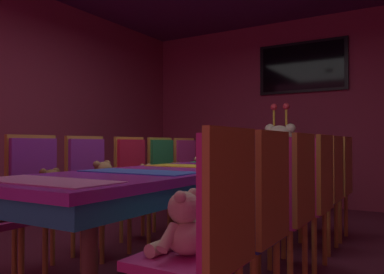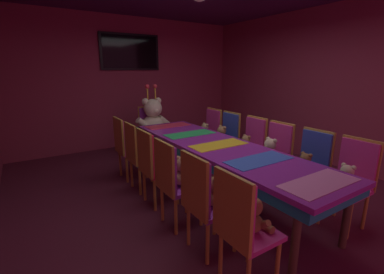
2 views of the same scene
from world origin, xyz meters
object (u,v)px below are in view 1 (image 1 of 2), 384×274
at_px(teddy_right_5, 324,179).
at_px(chair_left_5, 190,171).
at_px(teddy_left_4, 177,177).
at_px(throne_chair, 283,169).
at_px(teddy_left_1, 51,192).
at_px(teddy_right_2, 269,194).
at_px(chair_left_3, 135,177).
at_px(chair_right_2, 292,196).
at_px(chair_left_1, 38,189).
at_px(wall_tv, 302,67).
at_px(teddy_right_4, 311,181).
at_px(teddy_left_5, 200,172).
at_px(teddy_right_1, 233,210).
at_px(chair_right_4, 328,181).
at_px(teddy_left_3, 147,180).
at_px(chair_right_0, 214,226).
at_px(teddy_left_2, 104,183).
at_px(chair_left_4, 166,174).
at_px(chair_right_5, 339,177).
at_px(chair_right_1, 259,208).
at_px(teddy_right_3, 295,190).
at_px(king_teddy_bear, 279,156).
at_px(banquet_table, 195,177).
at_px(chair_left_2, 91,182).
at_px(teddy_right_0, 183,227).

bearing_deg(teddy_right_5, chair_left_5, 0.69).
distance_m(teddy_left_4, throne_chair, 1.58).
distance_m(teddy_left_1, throne_chair, 3.10).
bearing_deg(teddy_right_2, chair_left_3, -18.94).
relative_size(chair_right_2, throne_chair, 1.00).
distance_m(chair_left_1, wall_tv, 4.27).
distance_m(teddy_right_4, throne_chair, 1.56).
bearing_deg(teddy_left_5, teddy_right_4, -18.98).
height_order(teddy_right_1, throne_chair, throne_chair).
distance_m(teddy_right_2, throne_chair, 2.55).
height_order(teddy_left_4, chair_right_4, chair_right_4).
relative_size(teddy_left_3, teddy_left_4, 1.02).
relative_size(teddy_left_5, chair_right_0, 0.33).
distance_m(teddy_left_2, chair_left_4, 1.07).
bearing_deg(teddy_left_1, teddy_left_3, 90.16).
bearing_deg(chair_right_5, throne_chair, -47.08).
xyz_separation_m(teddy_left_3, teddy_right_5, (1.39, 1.02, -0.00)).
height_order(chair_left_5, chair_right_2, same).
relative_size(teddy_left_3, chair_right_4, 0.29).
bearing_deg(chair_left_5, chair_left_4, -89.02).
distance_m(teddy_left_3, chair_right_2, 1.63).
height_order(chair_right_1, teddy_right_3, chair_right_1).
distance_m(chair_left_3, king_teddy_bear, 1.95).
xyz_separation_m(teddy_left_4, chair_right_2, (1.53, -1.03, 0.02)).
distance_m(chair_right_5, teddy_right_5, 0.14).
height_order(chair_left_3, teddy_right_1, chair_left_3).
bearing_deg(banquet_table, teddy_right_1, -48.67).
xyz_separation_m(banquet_table, chair_right_2, (0.84, -0.24, -0.06)).
distance_m(teddy_right_1, teddy_right_4, 1.61).
relative_size(chair_left_4, chair_right_5, 1.00).
distance_m(chair_left_2, teddy_right_3, 1.66).
height_order(teddy_left_2, chair_right_5, chair_right_5).
distance_m(teddy_left_5, chair_right_2, 2.17).
height_order(chair_left_5, chair_right_0, same).
relative_size(teddy_left_4, chair_right_0, 0.29).
height_order(chair_left_5, teddy_right_3, chair_left_5).
xyz_separation_m(teddy_left_1, chair_left_2, (-0.16, 0.54, 0.01)).
xyz_separation_m(chair_left_5, teddy_right_0, (1.54, -2.58, -0.02)).
relative_size(teddy_left_3, chair_right_0, 0.29).
xyz_separation_m(chair_left_1, wall_tv, (0.83, 3.92, 1.45)).
height_order(chair_right_2, throne_chair, same).
xyz_separation_m(teddy_left_1, teddy_left_5, (-0.00, 2.11, 0.01)).
distance_m(chair_left_3, chair_right_1, 1.99).
height_order(teddy_left_1, teddy_left_3, teddy_left_1).
height_order(banquet_table, throne_chair, throne_chair).
bearing_deg(teddy_left_2, chair_right_1, -18.40).
relative_size(chair_left_2, chair_right_4, 1.00).
height_order(chair_left_2, king_teddy_bear, king_teddy_bear).
distance_m(chair_right_0, teddy_right_1, 0.52).
xyz_separation_m(chair_left_1, teddy_right_0, (1.54, -0.47, -0.02)).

